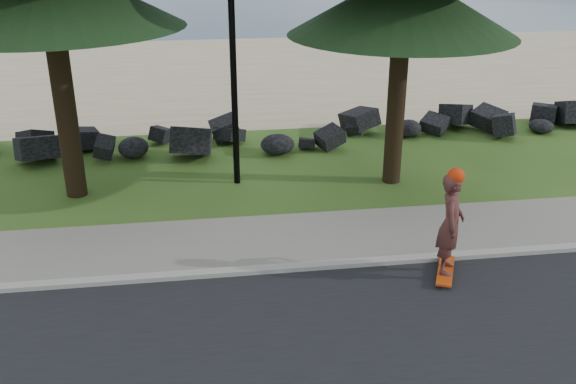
% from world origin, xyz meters
% --- Properties ---
extents(ground, '(160.00, 160.00, 0.00)m').
position_xyz_m(ground, '(0.00, 0.00, 0.00)').
color(ground, '#2F4E18').
rests_on(ground, ground).
extents(kerb, '(160.00, 0.20, 0.10)m').
position_xyz_m(kerb, '(0.00, -0.90, 0.05)').
color(kerb, '#AAA699').
rests_on(kerb, ground).
extents(sidewalk, '(160.00, 2.00, 0.08)m').
position_xyz_m(sidewalk, '(0.00, 0.20, 0.04)').
color(sidewalk, gray).
rests_on(sidewalk, ground).
extents(beach_sand, '(160.00, 15.00, 0.01)m').
position_xyz_m(beach_sand, '(0.00, 14.50, 0.01)').
color(beach_sand, tan).
rests_on(beach_sand, ground).
extents(seawall_boulders, '(60.00, 2.40, 1.10)m').
position_xyz_m(seawall_boulders, '(0.00, 5.60, 0.00)').
color(seawall_boulders, black).
rests_on(seawall_boulders, ground).
extents(skateboarder, '(0.66, 1.05, 1.92)m').
position_xyz_m(skateboarder, '(3.19, -1.43, 0.97)').
color(skateboarder, '#BF3E0B').
rests_on(skateboarder, ground).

